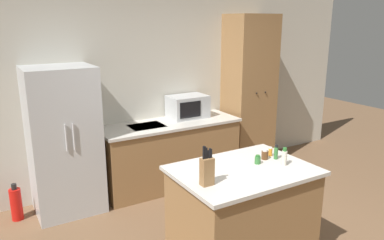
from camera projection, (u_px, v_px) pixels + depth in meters
The scene contains 13 objects.
wall_back at pixel (143, 89), 5.04m from camera, with size 7.20×0.06×2.60m.
refrigerator at pixel (64, 141), 4.29m from camera, with size 0.75×0.68×1.71m.
back_counter at pixel (170, 154), 5.08m from camera, with size 1.89×0.68×0.89m.
pantry_cabinet at pixel (249, 93), 5.62m from camera, with size 0.68×0.55×2.29m.
kitchen_island at pixel (242, 216), 3.41m from camera, with size 1.22×0.88×0.93m.
microwave at pixel (188, 107), 5.19m from camera, with size 0.53×0.38×0.31m.
knife_block at pixel (207, 170), 2.94m from camera, with size 0.10×0.07×0.33m.
spice_bottle_tall_dark at pixel (270, 152), 3.60m from camera, with size 0.04×0.04×0.09m.
spice_bottle_short_red at pixel (276, 152), 3.51m from camera, with size 0.04×0.04×0.14m.
spice_bottle_amber_oil at pixel (265, 155), 3.51m from camera, with size 0.06×0.06×0.10m.
spice_bottle_green_herb at pixel (284, 157), 3.35m from camera, with size 0.05×0.05×0.16m.
spice_bottle_pale_salt at pixel (258, 160), 3.40m from camera, with size 0.05×0.05×0.08m.
fire_extinguisher at pixel (16, 204), 4.22m from camera, with size 0.13×0.13×0.44m.
Camera 1 is at (-1.96, -2.30, 2.19)m, focal length 35.00 mm.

